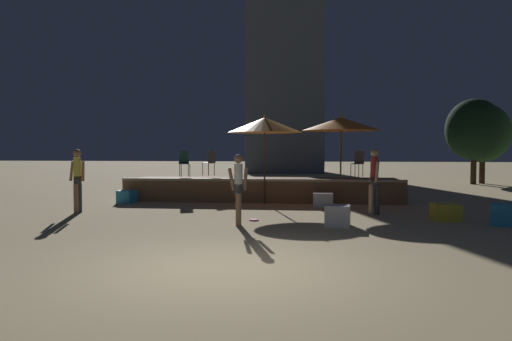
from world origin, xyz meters
The scene contains 19 objects.
ground_plane centered at (0.00, 0.00, 0.00)m, with size 120.00×120.00×0.00m, color #D1B784.
wooden_deck centered at (-0.37, 10.06, 0.35)m, with size 9.23×2.61×0.78m.
patio_umbrella_0 centered at (2.18, 8.83, 2.53)m, with size 2.51×2.51×2.82m.
patio_umbrella_1 centered at (-0.22, 8.66, 2.50)m, with size 2.39×2.39×2.82m.
cube_seat_0 centered at (5.69, 4.80, 0.25)m, with size 0.77×0.77×0.49m.
cube_seat_1 centered at (-4.65, 8.30, 0.21)m, with size 0.60×0.60×0.41m.
cube_seat_2 centered at (4.54, 5.47, 0.21)m, with size 0.66×0.66×0.42m.
cube_seat_3 centered at (1.87, 4.28, 0.24)m, with size 0.61×0.61×0.48m.
cube_seat_4 centered at (1.61, 8.05, 0.21)m, with size 0.59×0.59×0.42m.
person_0 centered at (-5.10, 5.83, 0.95)m, with size 0.47×0.30×1.74m.
person_1 centered at (-0.39, 4.09, 0.87)m, with size 0.47×0.29×1.63m.
person_2 centered at (2.93, 6.31, 0.96)m, with size 0.29×0.53×1.75m.
bistro_chair_0 centered at (2.87, 10.45, 1.33)m, with size 0.47×0.47×0.90m.
bistro_chair_1 centered at (-3.14, 9.81, 1.33)m, with size 0.45×0.45×0.90m.
bistro_chair_2 centered at (-2.40, 10.64, 1.33)m, with size 0.47×0.47×0.90m.
frisbee_disc centered at (-0.12, 4.91, 0.02)m, with size 0.23×0.23×0.03m.
background_tree_0 centered at (9.18, 18.43, 2.68)m, with size 2.74×2.74×4.20m.
background_tree_1 centered at (9.77, 18.97, 2.54)m, with size 2.66×2.66×4.01m.
distant_building centered at (-0.64, 29.25, 6.22)m, with size 5.53×3.65×12.45m.
Camera 1 is at (1.29, -7.14, 1.76)m, focal length 35.00 mm.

